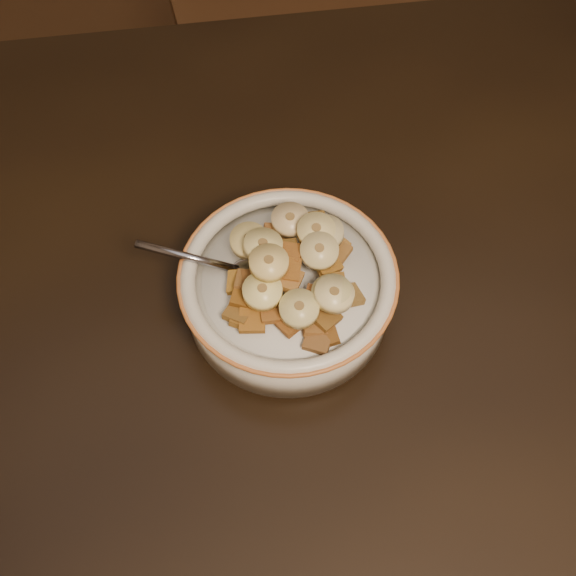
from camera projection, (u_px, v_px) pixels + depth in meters
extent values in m
cube|color=#422816|center=(369.00, 554.00, 1.28)|extent=(4.00, 4.50, 0.10)
cube|color=black|center=(457.00, 368.00, 0.61)|extent=(1.43, 0.95, 0.04)
cube|color=#3A2212|center=(320.00, 27.00, 1.18)|extent=(0.48, 0.48, 1.01)
cylinder|color=beige|center=(288.00, 294.00, 0.61)|extent=(0.17, 0.17, 0.04)
cylinder|color=silver|center=(288.00, 281.00, 0.59)|extent=(0.14, 0.14, 0.00)
ellipsoid|color=gray|center=(255.00, 273.00, 0.59)|extent=(0.05, 0.04, 0.01)
cube|color=brown|center=(255.00, 281.00, 0.57)|extent=(0.02, 0.02, 0.01)
cube|color=brown|center=(336.00, 252.00, 0.59)|extent=(0.03, 0.03, 0.01)
cube|color=brown|center=(325.00, 317.00, 0.56)|extent=(0.03, 0.03, 0.01)
cube|color=brown|center=(245.00, 318.00, 0.56)|extent=(0.03, 0.03, 0.01)
cube|color=#964C19|center=(251.00, 238.00, 0.60)|extent=(0.03, 0.03, 0.01)
cube|color=brown|center=(252.00, 320.00, 0.56)|extent=(0.02, 0.02, 0.01)
cube|color=brown|center=(273.00, 311.00, 0.56)|extent=(0.02, 0.02, 0.01)
cube|color=brown|center=(239.00, 312.00, 0.56)|extent=(0.03, 0.03, 0.01)
cube|color=brown|center=(315.00, 222.00, 0.61)|extent=(0.02, 0.02, 0.01)
cube|color=brown|center=(276.00, 235.00, 0.60)|extent=(0.02, 0.02, 0.01)
cube|color=#8B6119|center=(327.00, 263.00, 0.58)|extent=(0.03, 0.03, 0.01)
cube|color=brown|center=(315.00, 325.00, 0.56)|extent=(0.02, 0.02, 0.01)
cube|color=brown|center=(318.00, 340.00, 0.55)|extent=(0.03, 0.03, 0.01)
cube|color=#986233|center=(269.00, 277.00, 0.57)|extent=(0.02, 0.02, 0.01)
cube|color=#603C0F|center=(245.00, 296.00, 0.56)|extent=(0.03, 0.03, 0.01)
cube|color=#905B33|center=(288.00, 279.00, 0.56)|extent=(0.03, 0.03, 0.01)
cube|color=#93581D|center=(290.00, 253.00, 0.57)|extent=(0.03, 0.03, 0.01)
cube|color=brown|center=(252.00, 295.00, 0.57)|extent=(0.03, 0.03, 0.01)
cube|color=olive|center=(333.00, 285.00, 0.57)|extent=(0.02, 0.02, 0.01)
cube|color=#955728|center=(279.00, 275.00, 0.57)|extent=(0.03, 0.03, 0.01)
cube|color=brown|center=(322.00, 236.00, 0.60)|extent=(0.02, 0.02, 0.01)
cube|color=#9D5829|center=(318.00, 297.00, 0.56)|extent=(0.03, 0.03, 0.01)
cube|color=#603B10|center=(325.00, 335.00, 0.56)|extent=(0.02, 0.02, 0.01)
cube|color=brown|center=(248.00, 281.00, 0.57)|extent=(0.03, 0.03, 0.01)
cube|color=olive|center=(349.00, 295.00, 0.57)|extent=(0.02, 0.02, 0.01)
cube|color=olive|center=(334.00, 246.00, 0.60)|extent=(0.03, 0.03, 0.01)
cube|color=brown|center=(290.00, 321.00, 0.56)|extent=(0.03, 0.03, 0.01)
cube|color=#8D5618|center=(288.00, 270.00, 0.56)|extent=(0.03, 0.03, 0.01)
cube|color=brown|center=(286.00, 250.00, 0.58)|extent=(0.02, 0.02, 0.01)
cube|color=#976619|center=(240.00, 282.00, 0.57)|extent=(0.02, 0.02, 0.01)
cylinder|color=#FFEA8A|center=(262.00, 291.00, 0.55)|extent=(0.03, 0.03, 0.01)
cylinder|color=tan|center=(290.00, 220.00, 0.59)|extent=(0.04, 0.04, 0.01)
cylinder|color=#CFC887|center=(325.00, 233.00, 0.58)|extent=(0.04, 0.04, 0.01)
cylinder|color=#FEE07B|center=(249.00, 241.00, 0.58)|extent=(0.04, 0.04, 0.01)
cylinder|color=#FFD57B|center=(269.00, 263.00, 0.56)|extent=(0.04, 0.04, 0.01)
cylinder|color=#F6E989|center=(316.00, 231.00, 0.58)|extent=(0.04, 0.04, 0.01)
cylinder|color=#F2E083|center=(299.00, 309.00, 0.55)|extent=(0.04, 0.04, 0.01)
cylinder|color=#D2CA82|center=(332.00, 293.00, 0.55)|extent=(0.03, 0.03, 0.02)
cylinder|color=#FBEB96|center=(334.00, 294.00, 0.55)|extent=(0.03, 0.03, 0.01)
cylinder|color=beige|center=(319.00, 251.00, 0.57)|extent=(0.04, 0.04, 0.02)
cylinder|color=#DFC76C|center=(263.00, 246.00, 0.57)|extent=(0.04, 0.04, 0.01)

